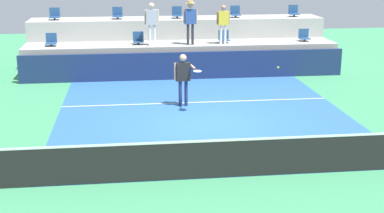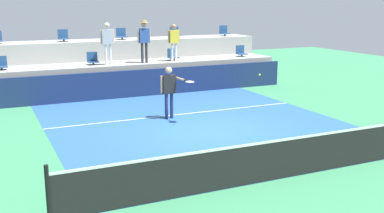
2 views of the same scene
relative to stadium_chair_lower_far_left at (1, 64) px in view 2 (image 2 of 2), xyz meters
name	(u,v)px [view 2 (image 2 of 2)]	position (x,y,z in m)	size (l,w,h in m)	color
ground_plane	(210,132)	(5.34, -7.23, -1.46)	(40.00, 40.00, 0.00)	#388456
court_inner_paint	(196,124)	(5.34, -6.23, -1.46)	(9.00, 10.00, 0.01)	#285693
court_service_line	(179,114)	(5.34, -4.83, -1.46)	(9.00, 0.06, 0.00)	white
tennis_net	(292,156)	(5.34, -11.23, -0.97)	(10.48, 0.08, 1.07)	black
sponsor_backboard	(144,83)	(5.34, -1.23, -0.91)	(13.00, 0.16, 1.10)	navy
seating_tier_lower	(135,76)	(5.34, 0.07, -0.84)	(13.00, 1.80, 1.25)	#9E9E99
seating_tier_upper	(123,62)	(5.34, 1.87, -0.41)	(13.00, 1.80, 2.10)	#9E9E99
stadium_chair_lower_far_left	(1,64)	(0.00, 0.00, 0.00)	(0.44, 0.40, 0.52)	#2D2D33
stadium_chair_lower_left	(93,59)	(3.53, 0.00, 0.00)	(0.44, 0.40, 0.52)	#2D2D33
stadium_chair_lower_right	(173,55)	(7.12, 0.00, 0.00)	(0.44, 0.40, 0.52)	#2D2D33
stadium_chair_lower_far_right	(241,52)	(10.63, 0.00, 0.00)	(0.44, 0.40, 0.52)	#2D2D33
stadium_chair_upper_left	(63,36)	(2.69, 1.80, 0.85)	(0.44, 0.40, 0.52)	#2D2D33
stadium_chair_upper_center	(122,35)	(5.32, 1.80, 0.85)	(0.44, 0.40, 0.52)	#2D2D33
stadium_chair_upper_right	(175,33)	(7.97, 1.80, 0.85)	(0.44, 0.40, 0.52)	#2D2D33
stadium_chair_upper_far_right	(224,32)	(10.68, 1.80, 0.85)	(0.44, 0.40, 0.52)	#2D2D33
tennis_player	(170,87)	(4.85, -5.22, -0.40)	(0.80, 1.19, 1.74)	navy
spectator_leaning_on_rail	(107,39)	(4.08, -0.38, 0.83)	(0.60, 0.24, 1.73)	white
spectator_with_hat	(144,37)	(5.65, -0.38, 0.89)	(0.61, 0.47, 1.79)	#2D2D33
spectator_in_white	(174,39)	(7.01, -0.38, 0.75)	(0.57, 0.23, 1.61)	white
tennis_ball	(260,75)	(7.76, -6.10, -0.05)	(0.07, 0.07, 0.07)	#CCE033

